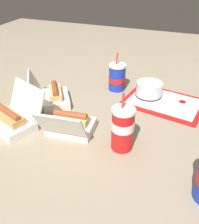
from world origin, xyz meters
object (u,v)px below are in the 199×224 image
object	(u,v)px
plastic_fork	(167,108)
soda_cup_right	(117,77)
food_tray	(164,102)
cake_container	(149,89)
clamshell_hotdog_back	(12,119)
ketchup_cup	(182,104)
soda_cup_left	(123,128)
clamshell_hotdog_front	(53,96)
clamshell_hotdog_corner	(70,124)

from	to	relation	value
plastic_fork	soda_cup_right	world-z (taller)	soda_cup_right
food_tray	cake_container	world-z (taller)	cake_container
food_tray	clamshell_hotdog_back	bearing A→B (deg)	36.22
food_tray	ketchup_cup	distance (m)	0.09
ketchup_cup	soda_cup_right	distance (m)	0.36
plastic_fork	clamshell_hotdog_back	xyz separation A→B (m)	(0.60, 0.35, 0.02)
ketchup_cup	plastic_fork	distance (m)	0.08
ketchup_cup	soda_cup_left	bearing A→B (deg)	63.01
food_tray	plastic_fork	world-z (taller)	plastic_fork
ketchup_cup	clamshell_hotdog_back	bearing A→B (deg)	31.37
ketchup_cup	clamshell_hotdog_back	distance (m)	0.77
clamshell_hotdog_front	plastic_fork	bearing A→B (deg)	-167.38
cake_container	ketchup_cup	size ratio (longest dim) A/B	3.38
food_tray	ketchup_cup	size ratio (longest dim) A/B	10.30
cake_container	soda_cup_right	xyz separation A→B (m)	(0.18, -0.03, 0.02)
plastic_fork	soda_cup_left	world-z (taller)	soda_cup_left
cake_container	clamshell_hotdog_back	bearing A→B (deg)	42.85
ketchup_cup	clamshell_hotdog_front	distance (m)	0.62
soda_cup_right	clamshell_hotdog_corner	bearing A→B (deg)	81.80
clamshell_hotdog_front	clamshell_hotdog_back	world-z (taller)	clamshell_hotdog_back
ketchup_cup	soda_cup_right	xyz separation A→B (m)	(0.35, -0.09, 0.04)
ketchup_cup	food_tray	bearing A→B (deg)	-12.65
plastic_fork	cake_container	bearing A→B (deg)	-42.67
plastic_fork	soda_cup_left	bearing A→B (deg)	69.86
food_tray	soda_cup_left	bearing A→B (deg)	75.05
food_tray	clamshell_hotdog_front	world-z (taller)	clamshell_hotdog_front
cake_container	plastic_fork	world-z (taller)	cake_container
clamshell_hotdog_back	clamshell_hotdog_corner	world-z (taller)	clamshell_hotdog_back
clamshell_hotdog_back	clamshell_hotdog_corner	xyz separation A→B (m)	(-0.25, -0.05, -0.00)
plastic_fork	clamshell_hotdog_back	world-z (taller)	clamshell_hotdog_back
soda_cup_left	soda_cup_right	size ratio (longest dim) A/B	1.14
ketchup_cup	clamshell_hotdog_front	xyz separation A→B (m)	(0.60, 0.17, 0.01)
clamshell_hotdog_back	ketchup_cup	bearing A→B (deg)	-148.63
ketchup_cup	plastic_fork	bearing A→B (deg)	36.92
cake_container	clamshell_hotdog_front	xyz separation A→B (m)	(0.43, 0.22, -0.01)
clamshell_hotdog_back	clamshell_hotdog_corner	distance (m)	0.25
clamshell_hotdog_corner	soda_cup_left	xyz separation A→B (m)	(-0.23, 0.02, 0.05)
ketchup_cup	soda_cup_left	distance (m)	0.42
food_tray	ketchup_cup	world-z (taller)	ketchup_cup
clamshell_hotdog_back	clamshell_hotdog_corner	size ratio (longest dim) A/B	1.19
clamshell_hotdog_corner	soda_cup_left	distance (m)	0.23
plastic_fork	clamshell_hotdog_front	size ratio (longest dim) A/B	0.45
soda_cup_left	soda_cup_right	bearing A→B (deg)	-70.52
food_tray	soda_cup_left	size ratio (longest dim) A/B	1.78
clamshell_hotdog_corner	cake_container	bearing A→B (deg)	-120.89
food_tray	soda_cup_right	bearing A→B (deg)	-14.11
soda_cup_right	clamshell_hotdog_back	bearing A→B (deg)	57.58
food_tray	soda_cup_right	size ratio (longest dim) A/B	2.03
clamshell_hotdog_front	soda_cup_right	world-z (taller)	soda_cup_right
food_tray	clamshell_hotdog_front	xyz separation A→B (m)	(0.51, 0.19, 0.03)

